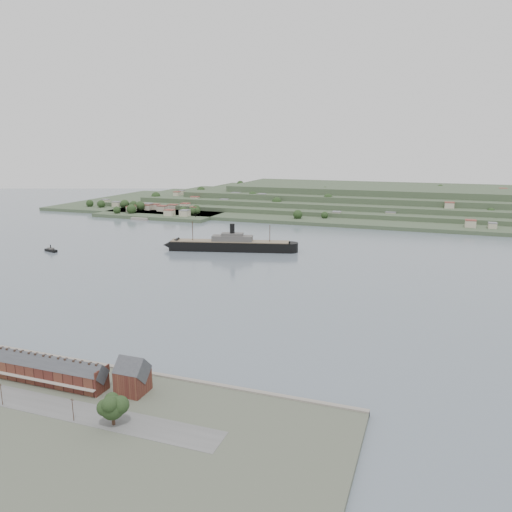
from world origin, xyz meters
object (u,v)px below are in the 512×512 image
(terrace_row, at_px, (42,369))
(gabled_building, at_px, (133,377))
(steamship, at_px, (227,245))
(tugboat, at_px, (51,250))
(fig_tree, at_px, (113,407))

(terrace_row, xyz_separation_m, gabled_building, (37.50, 4.02, 1.34))
(gabled_building, relative_size, steamship, 0.12)
(tugboat, relative_size, fig_tree, 1.28)
(fig_tree, bearing_deg, terrace_row, 159.05)
(steamship, xyz_separation_m, tugboat, (-138.65, -54.33, -3.70))
(gabled_building, height_order, fig_tree, gabled_building)
(steamship, distance_m, fig_tree, 274.18)
(steamship, bearing_deg, fig_tree, -74.50)
(terrace_row, distance_m, steamship, 249.16)
(steamship, bearing_deg, terrace_row, -83.21)
(gabled_building, distance_m, tugboat, 279.39)
(steamship, xyz_separation_m, fig_tree, (73.27, -264.19, 3.42))
(fig_tree, bearing_deg, tugboat, 135.28)
(terrace_row, bearing_deg, steamship, 96.79)
(steamship, relative_size, fig_tree, 10.63)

